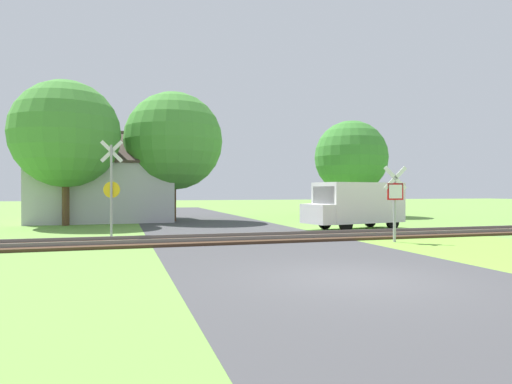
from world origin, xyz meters
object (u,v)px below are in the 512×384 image
(tree_center, at_px, (174,141))
(house, at_px, (103,189))
(stop_sign_near, at_px, (395,197))
(tree_left, at_px, (66,134))
(mail_truck, at_px, (356,204))
(tree_far, at_px, (351,157))
(crossing_sign_far, at_px, (111,184))

(tree_center, bearing_deg, house, 157.02)
(stop_sign_near, relative_size, tree_left, 0.36)
(stop_sign_near, bearing_deg, mail_truck, -96.12)
(tree_left, bearing_deg, stop_sign_near, -44.10)
(stop_sign_near, relative_size, tree_center, 0.35)
(stop_sign_near, distance_m, tree_left, 17.32)
(stop_sign_near, bearing_deg, house, -47.52)
(tree_left, relative_size, tree_center, 0.98)
(stop_sign_near, xyz_separation_m, tree_far, (6.72, 15.62, 2.69))
(crossing_sign_far, relative_size, tree_left, 0.50)
(house, distance_m, tree_far, 17.32)
(tree_left, bearing_deg, mail_truck, -25.85)
(stop_sign_near, height_order, house, house)
(house, xyz_separation_m, tree_far, (17.16, 0.19, 2.35))
(tree_left, bearing_deg, house, 63.60)
(house, xyz_separation_m, mail_truck, (11.80, -10.17, -0.71))
(house, relative_size, mail_truck, 1.63)
(tree_center, distance_m, mail_truck, 11.98)
(tree_left, xyz_separation_m, tree_center, (5.88, 1.85, 0.00))
(tree_center, xyz_separation_m, mail_truck, (7.70, -8.43, -3.63))
(crossing_sign_far, distance_m, tree_left, 8.31)
(stop_sign_near, xyz_separation_m, tree_center, (-6.33, 13.69, 3.26))
(house, bearing_deg, mail_truck, -40.55)
(stop_sign_near, height_order, mail_truck, stop_sign_near)
(tree_far, bearing_deg, crossing_sign_far, -145.74)
(tree_far, height_order, tree_center, tree_center)
(stop_sign_near, distance_m, tree_far, 17.22)
(crossing_sign_far, bearing_deg, house, 104.98)
(stop_sign_near, distance_m, house, 18.63)
(mail_truck, bearing_deg, tree_center, 30.74)
(mail_truck, bearing_deg, crossing_sign_far, 82.86)
(tree_left, distance_m, mail_truck, 15.52)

